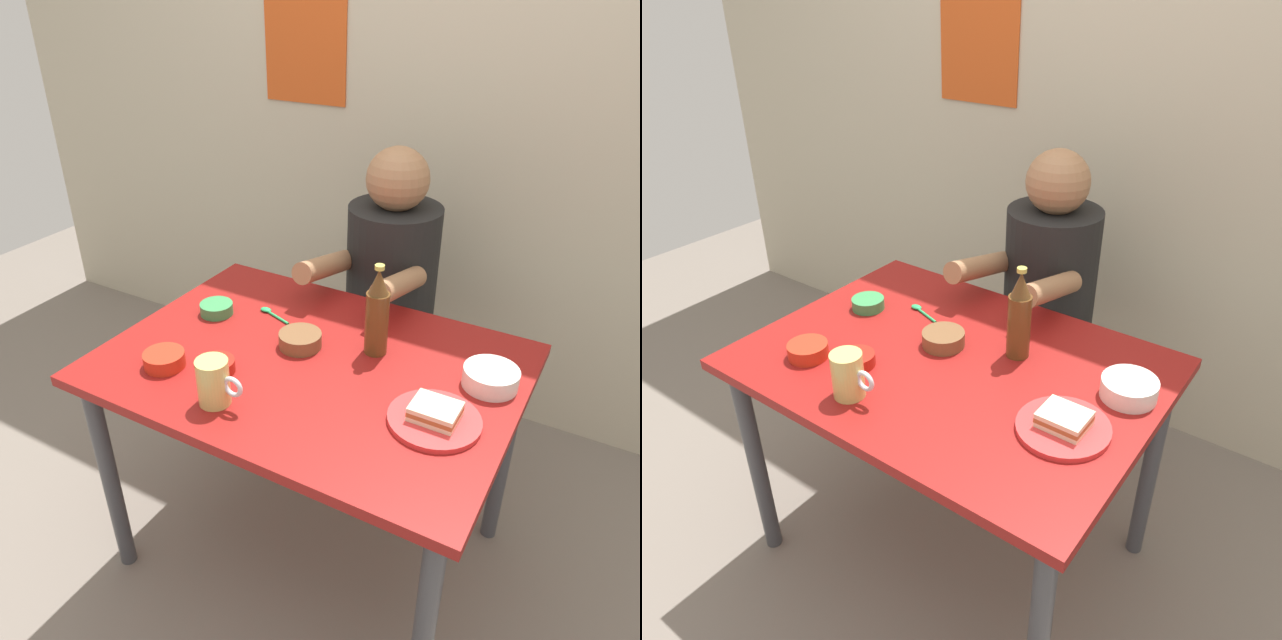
% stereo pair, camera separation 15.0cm
% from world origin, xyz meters
% --- Properties ---
extents(ground_plane, '(6.00, 6.00, 0.00)m').
position_xyz_m(ground_plane, '(0.00, 0.00, 0.00)').
color(ground_plane, slate).
extents(wall_back, '(4.40, 0.09, 2.60)m').
position_xyz_m(wall_back, '(-0.00, 1.05, 1.30)').
color(wall_back, '#BCB299').
rests_on(wall_back, ground).
extents(dining_table, '(1.10, 0.80, 0.74)m').
position_xyz_m(dining_table, '(0.00, 0.00, 0.65)').
color(dining_table, maroon).
rests_on(dining_table, ground).
extents(stool, '(0.34, 0.34, 0.45)m').
position_xyz_m(stool, '(-0.04, 0.63, 0.35)').
color(stool, '#4C4C51').
rests_on(stool, ground).
extents(person_seated, '(0.33, 0.56, 0.72)m').
position_xyz_m(person_seated, '(-0.04, 0.62, 0.77)').
color(person_seated, black).
rests_on(person_seated, stool).
extents(plate_orange, '(0.22, 0.22, 0.01)m').
position_xyz_m(plate_orange, '(0.38, -0.08, 0.75)').
color(plate_orange, red).
rests_on(plate_orange, dining_table).
extents(sandwich, '(0.11, 0.09, 0.04)m').
position_xyz_m(sandwich, '(0.38, -0.08, 0.77)').
color(sandwich, beige).
rests_on(sandwich, plate_orange).
extents(beer_mug, '(0.13, 0.08, 0.12)m').
position_xyz_m(beer_mug, '(-0.11, -0.27, 0.80)').
color(beer_mug, '#D1BC66').
rests_on(beer_mug, dining_table).
extents(beer_bottle, '(0.06, 0.06, 0.26)m').
position_xyz_m(beer_bottle, '(0.13, 0.13, 0.86)').
color(beer_bottle, '#593819').
rests_on(beer_bottle, dining_table).
extents(sauce_bowl_chili, '(0.11, 0.11, 0.04)m').
position_xyz_m(sauce_bowl_chili, '(-0.32, -0.21, 0.76)').
color(sauce_bowl_chili, red).
rests_on(sauce_bowl_chili, dining_table).
extents(dip_bowl_green, '(0.10, 0.10, 0.03)m').
position_xyz_m(dip_bowl_green, '(-0.38, 0.08, 0.76)').
color(dip_bowl_green, '#388C4C').
rests_on(dip_bowl_green, dining_table).
extents(condiment_bowl_brown, '(0.12, 0.12, 0.04)m').
position_xyz_m(condiment_bowl_brown, '(-0.06, 0.05, 0.76)').
color(condiment_bowl_brown, brown).
rests_on(condiment_bowl_brown, dining_table).
extents(sambal_bowl_red, '(0.10, 0.10, 0.03)m').
position_xyz_m(sambal_bowl_red, '(-0.19, -0.17, 0.76)').
color(sambal_bowl_red, '#B21E14').
rests_on(sambal_bowl_red, dining_table).
extents(rice_bowl_white, '(0.14, 0.14, 0.05)m').
position_xyz_m(rice_bowl_white, '(0.45, 0.12, 0.77)').
color(rice_bowl_white, silver).
rests_on(rice_bowl_white, dining_table).
extents(spoon, '(0.12, 0.05, 0.01)m').
position_xyz_m(spoon, '(-0.24, 0.16, 0.75)').
color(spoon, '#26A559').
rests_on(spoon, dining_table).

